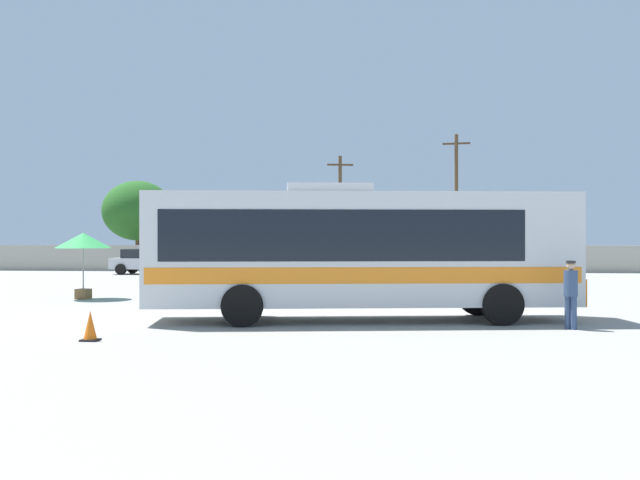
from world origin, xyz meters
name	(u,v)px	position (x,y,z in m)	size (l,w,h in m)	color
ground_plane	(389,292)	(0.00, 10.00, 0.00)	(300.00, 300.00, 0.00)	gray
perimeter_wall	(389,259)	(0.00, 27.84, 0.84)	(80.00, 0.30, 1.68)	#9E998C
coach_bus_silver_orange	(356,248)	(-0.88, -0.35, 1.91)	(11.34, 4.09, 3.58)	silver
attendant_by_bus_door	(571,290)	(4.31, -1.75, 0.93)	(0.46, 0.46, 1.64)	#33476B
vendor_umbrella_near_gate_green	(83,242)	(-10.83, 5.80, 2.01)	(1.96, 1.96, 2.35)	gray
parked_car_leftmost_silver	(146,261)	(-14.33, 23.54, 0.79)	(4.11, 2.15, 1.49)	#B7BABF
parked_car_second_white	(245,260)	(-8.53, 24.15, 0.81)	(4.41, 2.25, 1.55)	silver
utility_pole_near	(456,200)	(4.37, 30.19, 4.65)	(1.79, 0.45, 8.93)	#4C3823
utility_pole_far	(340,210)	(-3.34, 31.32, 4.03)	(1.78, 0.52, 7.71)	#4C3823
roadside_tree_left	(138,211)	(-17.82, 32.37, 4.07)	(5.00, 5.00, 6.20)	brown
roadside_tree_midleft	(237,217)	(-10.70, 32.63, 3.59)	(3.84, 3.84, 5.24)	brown
traffic_cone_on_apron	(90,326)	(-6.31, -4.75, 0.31)	(0.36, 0.36, 0.64)	black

